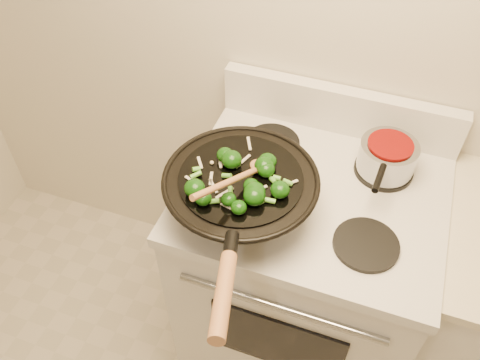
% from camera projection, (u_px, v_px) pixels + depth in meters
% --- Properties ---
extents(stove, '(0.78, 0.67, 1.08)m').
position_uv_depth(stove, '(301.00, 272.00, 1.84)').
color(stove, silver).
rests_on(stove, ground).
extents(wok, '(0.43, 0.70, 0.21)m').
position_uv_depth(wok, '(241.00, 193.00, 1.39)').
color(wok, black).
rests_on(wok, stove).
extents(stirfry, '(0.29, 0.29, 0.05)m').
position_uv_depth(stirfry, '(244.00, 180.00, 1.32)').
color(stirfry, '#0F3908').
rests_on(stirfry, wok).
extents(wooden_spoon, '(0.14, 0.29, 0.12)m').
position_uv_depth(wooden_spoon, '(243.00, 175.00, 1.31)').
color(wooden_spoon, '#A0693F').
rests_on(wooden_spoon, wok).
extents(saucepan, '(0.17, 0.28, 0.10)m').
position_uv_depth(saucepan, '(387.00, 157.00, 1.52)').
color(saucepan, '#989AA0').
rests_on(saucepan, stove).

